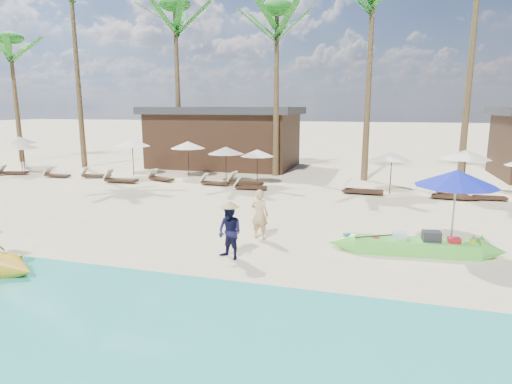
% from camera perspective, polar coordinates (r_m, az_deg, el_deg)
% --- Properties ---
extents(ground, '(240.00, 240.00, 0.00)m').
position_cam_1_polar(ground, '(13.08, 1.93, -7.86)').
color(ground, beige).
rests_on(ground, ground).
extents(wet_sand_strip, '(240.00, 4.50, 0.01)m').
position_cam_1_polar(wet_sand_strip, '(8.74, -6.76, -18.13)').
color(wet_sand_strip, tan).
rests_on(wet_sand_strip, ground).
extents(green_canoe, '(5.65, 1.06, 0.72)m').
position_cam_1_polar(green_canoe, '(13.59, 20.40, -6.77)').
color(green_canoe, '#56CD3E').
rests_on(green_canoe, ground).
extents(tourist, '(0.67, 0.51, 1.66)m').
position_cam_1_polar(tourist, '(14.03, 0.49, -2.99)').
color(tourist, tan).
rests_on(tourist, ground).
extents(vendor_green, '(0.94, 0.85, 1.58)m').
position_cam_1_polar(vendor_green, '(12.22, -3.52, -5.36)').
color(vendor_green, black).
rests_on(vendor_green, ground).
extents(blue_umbrella, '(2.34, 2.34, 2.52)m').
position_cam_1_polar(blue_umbrella, '(13.57, 25.19, 1.69)').
color(blue_umbrella, '#99999E').
rests_on(blue_umbrella, ground).
extents(resort_parasol_0, '(2.25, 2.25, 2.32)m').
position_cam_1_polar(resort_parasol_0, '(33.56, -29.03, 6.09)').
color(resort_parasol_0, '#382017').
rests_on(resort_parasol_0, ground).
extents(resort_parasol_1, '(1.96, 1.96, 2.01)m').
position_cam_1_polar(resort_parasol_1, '(31.99, -28.70, 5.45)').
color(resort_parasol_1, '#382017').
rests_on(resort_parasol_1, ground).
extents(lounger_1_left, '(1.81, 1.03, 0.59)m').
position_cam_1_polar(lounger_1_left, '(31.75, -29.74, 2.36)').
color(lounger_1_left, '#382017').
rests_on(lounger_1_left, ground).
extents(lounger_1_right, '(1.68, 0.56, 0.57)m').
position_cam_1_polar(lounger_1_right, '(29.32, -25.14, 2.15)').
color(lounger_1_right, '#382017').
rests_on(lounger_1_right, ground).
extents(resort_parasol_2, '(2.24, 2.24, 2.31)m').
position_cam_1_polar(resort_parasol_2, '(28.20, -16.19, 6.32)').
color(resort_parasol_2, '#382017').
rests_on(resort_parasol_2, ground).
extents(lounger_2_left, '(1.84, 0.90, 0.60)m').
position_cam_1_polar(lounger_2_left, '(28.16, -20.73, 2.18)').
color(lounger_2_left, '#382017').
rests_on(lounger_2_left, ground).
extents(resort_parasol_3, '(2.15, 2.15, 2.22)m').
position_cam_1_polar(resort_parasol_3, '(26.77, -9.07, 6.21)').
color(resort_parasol_3, '#382017').
rests_on(resort_parasol_3, ground).
extents(lounger_3_left, '(2.01, 0.74, 0.67)m').
position_cam_1_polar(lounger_3_left, '(25.86, -17.78, 1.67)').
color(lounger_3_left, '#382017').
rests_on(lounger_3_left, ground).
extents(lounger_3_right, '(1.82, 1.04, 0.59)m').
position_cam_1_polar(lounger_3_right, '(25.89, -12.69, 1.89)').
color(lounger_3_right, '#382017').
rests_on(lounger_3_right, ground).
extents(resort_parasol_4, '(2.04, 2.04, 2.10)m').
position_cam_1_polar(resort_parasol_4, '(24.25, -4.06, 5.56)').
color(resort_parasol_4, '#382017').
rests_on(resort_parasol_4, ground).
extents(lounger_4_left, '(1.70, 0.61, 0.57)m').
position_cam_1_polar(lounger_4_left, '(23.94, -5.71, 1.34)').
color(lounger_4_left, '#382017').
rests_on(lounger_4_left, ground).
extents(lounger_4_right, '(2.07, 0.87, 0.68)m').
position_cam_1_polar(lounger_4_right, '(23.66, -1.69, 1.37)').
color(lounger_4_right, '#382017').
rests_on(lounger_4_right, ground).
extents(resort_parasol_5, '(1.91, 1.91, 1.97)m').
position_cam_1_polar(resort_parasol_5, '(23.94, 0.16, 5.23)').
color(resort_parasol_5, '#382017').
rests_on(resort_parasol_5, ground).
extents(lounger_5_left, '(1.75, 0.64, 0.58)m').
position_cam_1_polar(lounger_5_left, '(22.55, -0.99, 0.80)').
color(lounger_5_left, '#382017').
rests_on(lounger_5_left, ground).
extents(resort_parasol_6, '(2.07, 2.07, 2.13)m').
position_cam_1_polar(resort_parasol_6, '(22.26, 17.67, 4.62)').
color(resort_parasol_6, '#382017').
rests_on(resort_parasol_6, ground).
extents(lounger_6_left, '(1.99, 0.67, 0.67)m').
position_cam_1_polar(lounger_6_left, '(22.04, 13.83, 0.30)').
color(lounger_6_left, '#382017').
rests_on(lounger_6_left, ground).
extents(lounger_6_right, '(1.76, 0.70, 0.58)m').
position_cam_1_polar(lounger_6_right, '(22.11, 13.27, 0.29)').
color(lounger_6_right, '#382017').
rests_on(lounger_6_right, ground).
extents(resort_parasol_7, '(2.27, 2.27, 2.34)m').
position_cam_1_polar(resort_parasol_7, '(22.35, 26.23, 4.52)').
color(resort_parasol_7, '#382017').
rests_on(resort_parasol_7, ground).
extents(lounger_7_left, '(1.83, 0.66, 0.61)m').
position_cam_1_polar(lounger_7_left, '(22.10, 24.18, -0.39)').
color(lounger_7_left, '#382017').
rests_on(lounger_7_left, ground).
extents(lounger_7_right, '(1.97, 0.87, 0.65)m').
position_cam_1_polar(lounger_7_right, '(22.37, 25.01, -0.29)').
color(lounger_7_right, '#382017').
rests_on(lounger_7_right, ground).
extents(lounger_8_left, '(1.69, 0.64, 0.56)m').
position_cam_1_polar(lounger_8_left, '(22.68, 28.26, -0.51)').
color(lounger_8_left, '#382017').
rests_on(lounger_8_left, ground).
extents(palm_0, '(2.08, 2.08, 9.90)m').
position_cam_1_polar(palm_0, '(39.19, -29.86, 15.42)').
color(palm_0, brown).
rests_on(palm_0, ground).
extents(palm_1, '(2.08, 2.08, 13.60)m').
position_cam_1_polar(palm_1, '(33.88, -23.29, 21.50)').
color(palm_1, brown).
rests_on(palm_1, ground).
extents(palm_2, '(2.08, 2.08, 11.33)m').
position_cam_1_polar(palm_2, '(30.64, -10.67, 20.26)').
color(palm_2, brown).
rests_on(palm_2, ground).
extents(palm_3, '(2.08, 2.08, 10.52)m').
position_cam_1_polar(palm_3, '(27.36, 2.79, 20.26)').
color(palm_3, brown).
rests_on(palm_3, ground).
extents(palm_4, '(2.08, 2.08, 11.70)m').
position_cam_1_polar(palm_4, '(26.51, 15.24, 22.11)').
color(palm_4, brown).
rests_on(palm_4, ground).
extents(pavilion_west, '(10.80, 6.60, 4.30)m').
position_cam_1_polar(pavilion_west, '(31.56, -4.20, 7.41)').
color(pavilion_west, '#382017').
rests_on(pavilion_west, ground).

